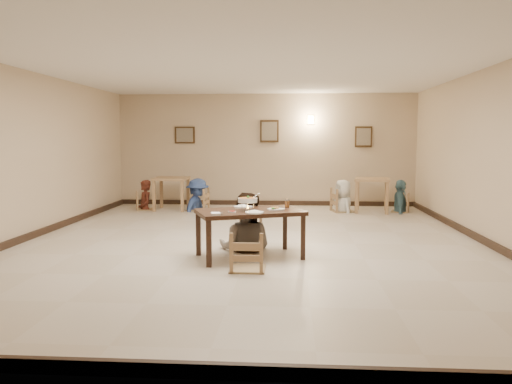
# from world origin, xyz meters

# --- Properties ---
(floor) EXTENTS (10.00, 10.00, 0.00)m
(floor) POSITION_xyz_m (0.00, 0.00, 0.00)
(floor) COLOR beige
(floor) RESTS_ON ground
(ceiling) EXTENTS (10.00, 10.00, 0.00)m
(ceiling) POSITION_xyz_m (0.00, 0.00, 3.00)
(ceiling) COLOR silver
(ceiling) RESTS_ON wall_back
(wall_back) EXTENTS (10.00, 0.00, 10.00)m
(wall_back) POSITION_xyz_m (0.00, 5.00, 1.50)
(wall_back) COLOR #C5AC8D
(wall_back) RESTS_ON floor
(wall_front) EXTENTS (10.00, 0.00, 10.00)m
(wall_front) POSITION_xyz_m (0.00, -5.00, 1.50)
(wall_front) COLOR #C5AC8D
(wall_front) RESTS_ON floor
(wall_left) EXTENTS (0.00, 10.00, 10.00)m
(wall_left) POSITION_xyz_m (-4.00, 0.00, 1.50)
(wall_left) COLOR #C5AC8D
(wall_left) RESTS_ON floor
(wall_right) EXTENTS (0.00, 10.00, 10.00)m
(wall_right) POSITION_xyz_m (4.00, 0.00, 1.50)
(wall_right) COLOR #C5AC8D
(wall_right) RESTS_ON floor
(baseboard_back) EXTENTS (8.00, 0.06, 0.12)m
(baseboard_back) POSITION_xyz_m (0.00, 4.97, 0.06)
(baseboard_back) COLOR black
(baseboard_back) RESTS_ON floor
(baseboard_front) EXTENTS (8.00, 0.06, 0.12)m
(baseboard_front) POSITION_xyz_m (0.00, -4.97, 0.06)
(baseboard_front) COLOR black
(baseboard_front) RESTS_ON floor
(baseboard_left) EXTENTS (0.06, 10.00, 0.12)m
(baseboard_left) POSITION_xyz_m (-3.97, 0.00, 0.06)
(baseboard_left) COLOR black
(baseboard_left) RESTS_ON floor
(baseboard_right) EXTENTS (0.06, 10.00, 0.12)m
(baseboard_right) POSITION_xyz_m (3.97, 0.00, 0.06)
(baseboard_right) COLOR black
(baseboard_right) RESTS_ON floor
(picture_a) EXTENTS (0.55, 0.04, 0.45)m
(picture_a) POSITION_xyz_m (-2.20, 4.96, 1.90)
(picture_a) COLOR #332010
(picture_a) RESTS_ON wall_back
(picture_b) EXTENTS (0.50, 0.04, 0.60)m
(picture_b) POSITION_xyz_m (0.10, 4.96, 2.00)
(picture_b) COLOR #332010
(picture_b) RESTS_ON wall_back
(picture_c) EXTENTS (0.45, 0.04, 0.55)m
(picture_c) POSITION_xyz_m (2.60, 4.96, 1.85)
(picture_c) COLOR #332010
(picture_c) RESTS_ON wall_back
(wall_sconce) EXTENTS (0.16, 0.05, 0.22)m
(wall_sconce) POSITION_xyz_m (1.20, 4.96, 2.30)
(wall_sconce) COLOR #FFD88C
(wall_sconce) RESTS_ON wall_back
(main_table) EXTENTS (1.75, 1.37, 0.72)m
(main_table) POSITION_xyz_m (0.06, -1.12, 0.64)
(main_table) COLOR #331E14
(main_table) RESTS_ON floor
(chair_far) EXTENTS (0.42, 0.42, 0.89)m
(chair_far) POSITION_xyz_m (-0.02, -0.46, 0.44)
(chair_far) COLOR tan
(chair_far) RESTS_ON floor
(chair_near) EXTENTS (0.48, 0.48, 1.03)m
(chair_near) POSITION_xyz_m (0.09, -1.84, 0.51)
(chair_near) COLOR tan
(chair_near) RESTS_ON floor
(main_diner) EXTENTS (1.00, 0.84, 1.86)m
(main_diner) POSITION_xyz_m (-0.05, -0.58, 0.93)
(main_diner) COLOR gray
(main_diner) RESTS_ON floor
(curry_warmer) EXTENTS (0.32, 0.29, 0.26)m
(curry_warmer) POSITION_xyz_m (0.03, -1.14, 0.87)
(curry_warmer) COLOR silver
(curry_warmer) RESTS_ON main_table
(rice_plate_far) EXTENTS (0.30, 0.30, 0.07)m
(rice_plate_far) POSITION_xyz_m (-0.06, -0.84, 0.74)
(rice_plate_far) COLOR white
(rice_plate_far) RESTS_ON main_table
(rice_plate_near) EXTENTS (0.27, 0.27, 0.06)m
(rice_plate_near) POSITION_xyz_m (0.15, -1.42, 0.74)
(rice_plate_near) COLOR white
(rice_plate_near) RESTS_ON main_table
(fried_plate) EXTENTS (0.26, 0.26, 0.06)m
(fried_plate) POSITION_xyz_m (0.45, -1.08, 0.74)
(fried_plate) COLOR white
(fried_plate) RESTS_ON main_table
(chili_dish) EXTENTS (0.12, 0.12, 0.02)m
(chili_dish) POSITION_xyz_m (-0.17, -1.38, 0.73)
(chili_dish) COLOR white
(chili_dish) RESTS_ON main_table
(napkin_cutlery) EXTENTS (0.19, 0.26, 0.03)m
(napkin_cutlery) POSITION_xyz_m (-0.37, -1.62, 0.74)
(napkin_cutlery) COLOR white
(napkin_cutlery) RESTS_ON main_table
(drink_glass) EXTENTS (0.07, 0.07, 0.14)m
(drink_glass) POSITION_xyz_m (0.62, -0.80, 0.78)
(drink_glass) COLOR white
(drink_glass) RESTS_ON main_table
(bg_table_left) EXTENTS (0.83, 0.83, 0.83)m
(bg_table_left) POSITION_xyz_m (-2.33, 3.87, 0.69)
(bg_table_left) COLOR #A37E59
(bg_table_left) RESTS_ON floor
(bg_table_right) EXTENTS (0.96, 0.96, 0.83)m
(bg_table_right) POSITION_xyz_m (2.67, 3.86, 0.69)
(bg_table_right) COLOR #A37E59
(bg_table_right) RESTS_ON floor
(bg_chair_ll) EXTENTS (0.42, 0.42, 0.89)m
(bg_chair_ll) POSITION_xyz_m (-3.01, 3.82, 0.44)
(bg_chair_ll) COLOR tan
(bg_chair_ll) RESTS_ON floor
(bg_chair_lr) EXTENTS (0.49, 0.49, 1.05)m
(bg_chair_lr) POSITION_xyz_m (-1.66, 3.85, 0.52)
(bg_chair_lr) COLOR tan
(bg_chair_lr) RESTS_ON floor
(bg_chair_rl) EXTENTS (0.51, 0.51, 1.09)m
(bg_chair_rl) POSITION_xyz_m (1.97, 3.86, 0.54)
(bg_chair_rl) COLOR tan
(bg_chair_rl) RESTS_ON floor
(bg_chair_rr) EXTENTS (0.41, 0.41, 0.87)m
(bg_chair_rr) POSITION_xyz_m (3.37, 3.90, 0.43)
(bg_chair_rr) COLOR tan
(bg_chair_rr) RESTS_ON floor
(bg_diner_a) EXTENTS (0.59, 0.66, 1.52)m
(bg_diner_a) POSITION_xyz_m (-3.01, 3.82, 0.76)
(bg_diner_a) COLOR #542419
(bg_diner_a) RESTS_ON floor
(bg_diner_b) EXTENTS (0.87, 1.17, 1.61)m
(bg_diner_b) POSITION_xyz_m (-1.66, 3.85, 0.80)
(bg_diner_b) COLOR #36518B
(bg_diner_b) RESTS_ON floor
(bg_diner_c) EXTENTS (0.74, 0.90, 1.58)m
(bg_diner_c) POSITION_xyz_m (1.97, 3.86, 0.79)
(bg_diner_c) COLOR silver
(bg_diner_c) RESTS_ON floor
(bg_diner_d) EXTENTS (0.54, 0.98, 1.59)m
(bg_diner_d) POSITION_xyz_m (3.37, 3.90, 0.80)
(bg_diner_d) COLOR slate
(bg_diner_d) RESTS_ON floor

